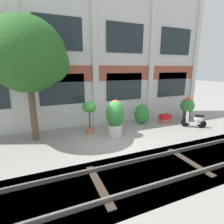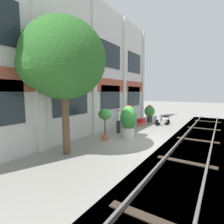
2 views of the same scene
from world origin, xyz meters
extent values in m
plane|color=gray|center=(0.00, 0.00, 0.00)|extent=(80.00, 80.00, 0.00)
cube|color=silver|center=(0.00, 3.17, 4.16)|extent=(15.39, 0.50, 8.32)
cube|color=#9E4C38|center=(0.00, 2.90, 3.10)|extent=(15.39, 0.06, 0.90)
cube|color=silver|center=(-3.85, 2.86, 4.16)|extent=(0.36, 0.16, 8.32)
cube|color=silver|center=(0.00, 2.86, 4.16)|extent=(0.36, 0.16, 8.32)
cube|color=silver|center=(3.85, 2.86, 4.16)|extent=(0.36, 0.16, 8.32)
cube|color=silver|center=(7.70, 2.86, 4.16)|extent=(0.36, 0.16, 8.32)
cube|color=#1E282D|center=(-1.92, 2.89, 2.25)|extent=(2.46, 0.04, 1.70)
cube|color=#1E282D|center=(1.92, 2.89, 2.25)|extent=(2.46, 0.04, 1.70)
cube|color=#1E282D|center=(5.77, 2.89, 2.25)|extent=(2.46, 0.04, 1.70)
cube|color=#1E282D|center=(-1.92, 2.89, 5.15)|extent=(2.46, 0.04, 1.70)
cube|color=#1E282D|center=(1.92, 2.89, 5.15)|extent=(2.46, 0.04, 1.70)
cube|color=#1E282D|center=(5.77, 2.89, 5.15)|extent=(2.46, 0.04, 1.70)
cube|color=#4C473F|center=(0.00, -2.81, -0.14)|extent=(23.39, 2.80, 0.28)
cube|color=#605B56|center=(0.00, -3.53, 0.07)|extent=(23.39, 0.07, 0.15)
cube|color=#605B56|center=(0.00, -2.09, 0.07)|extent=(23.39, 0.07, 0.15)
cube|color=#382D23|center=(-5.31, -2.81, 0.01)|extent=(0.24, 2.10, 0.03)
cube|color=#382D23|center=(-1.76, -2.81, 0.01)|extent=(0.24, 2.10, 0.03)
cube|color=#382D23|center=(1.78, -2.81, 0.01)|extent=(0.24, 2.10, 0.03)
cube|color=#382D23|center=(5.35, -2.81, 0.01)|extent=(0.24, 2.10, 0.03)
cube|color=#382D23|center=(9.02, -2.81, 0.01)|extent=(0.24, 2.10, 0.03)
cylinder|color=brown|center=(-3.49, 1.68, 1.53)|extent=(0.30, 0.30, 3.05)
ellipsoid|color=#286023|center=(-3.49, 1.68, 3.95)|extent=(3.39, 3.39, 3.27)
sphere|color=#286023|center=(-4.34, 1.88, 3.62)|extent=(1.87, 1.87, 1.87)
sphere|color=#286023|center=(-2.64, 1.48, 3.62)|extent=(1.87, 1.87, 1.87)
cylinder|color=#333333|center=(5.93, 1.46, 0.28)|extent=(0.45, 0.45, 0.55)
ellipsoid|color=#388438|center=(5.93, 1.46, 0.96)|extent=(0.90, 0.90, 0.96)
sphere|color=#E04C23|center=(5.93, 1.46, 1.27)|extent=(0.49, 0.49, 0.49)
cylinder|color=#B76647|center=(-0.80, 1.54, 0.14)|extent=(0.40, 0.40, 0.28)
cylinder|color=#4C3826|center=(-0.80, 1.54, 0.80)|extent=(0.07, 0.07, 1.03)
ellipsoid|color=#388438|center=(-0.80, 1.54, 1.43)|extent=(0.72, 0.72, 0.61)
cube|color=#B76647|center=(4.19, 1.50, 0.12)|extent=(0.83, 0.57, 0.23)
cube|color=red|center=(4.19, 1.50, 0.37)|extent=(0.71, 0.43, 0.28)
cylinder|color=beige|center=(0.29, 0.67, 0.29)|extent=(0.70, 0.70, 0.58)
ellipsoid|color=#2D7A33|center=(0.29, 0.67, 1.17)|extent=(0.94, 0.94, 1.37)
sphere|color=#E04C23|center=(0.29, 0.67, 1.61)|extent=(0.52, 0.52, 0.52)
cylinder|color=black|center=(4.71, 0.33, 0.24)|extent=(0.44, 0.36, 0.48)
cylinder|color=black|center=(5.43, -0.21, 0.24)|extent=(0.44, 0.36, 0.48)
cube|color=silver|center=(5.08, 0.06, 0.28)|extent=(0.69, 0.60, 0.08)
ellipsoid|color=silver|center=(5.29, -0.10, 0.52)|extent=(0.60, 0.54, 0.36)
cube|color=black|center=(5.29, -0.10, 0.72)|extent=(0.48, 0.44, 0.10)
cube|color=silver|center=(4.78, 0.28, 0.58)|extent=(0.26, 0.30, 0.60)
cylinder|color=#B7B7BF|center=(4.76, 0.30, 0.96)|extent=(0.33, 0.42, 0.03)
cylinder|color=#282833|center=(0.99, 1.72, 0.42)|extent=(0.26, 0.26, 0.83)
cylinder|color=silver|center=(0.99, 1.72, 1.11)|extent=(0.34, 0.34, 0.55)
sphere|color=tan|center=(0.99, 1.72, 1.49)|extent=(0.22, 0.22, 0.22)
cylinder|color=silver|center=(0.81, 1.60, 1.13)|extent=(0.09, 0.09, 0.49)
cylinder|color=silver|center=(1.17, 1.85, 1.13)|extent=(0.09, 0.09, 0.49)
ellipsoid|color=#2D7A33|center=(2.66, 1.89, 0.61)|extent=(1.07, 0.91, 1.22)
camera|label=1|loc=(-3.14, -7.12, 3.39)|focal=28.00mm
camera|label=2|loc=(-8.58, -3.83, 2.65)|focal=28.00mm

